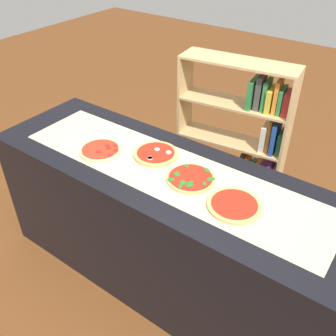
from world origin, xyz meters
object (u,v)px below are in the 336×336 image
(pizza_mozzarella_1, at_px, (156,154))
(pizza_spinach_2, at_px, (191,178))
(pizza_plain_3, at_px, (234,205))
(pizza_pepperoni_0, at_px, (100,150))
(bookshelf, at_px, (246,145))

(pizza_mozzarella_1, xyz_separation_m, pizza_spinach_2, (0.31, -0.08, -0.00))
(pizza_spinach_2, xyz_separation_m, pizza_plain_3, (0.31, -0.06, 0.00))
(pizza_pepperoni_0, distance_m, bookshelf, 1.24)
(pizza_mozzarella_1, xyz_separation_m, bookshelf, (0.22, 0.90, -0.31))
(pizza_mozzarella_1, height_order, pizza_plain_3, pizza_mozzarella_1)
(pizza_pepperoni_0, distance_m, pizza_plain_3, 0.94)
(pizza_spinach_2, bearing_deg, pizza_mozzarella_1, 165.49)
(pizza_plain_3, bearing_deg, pizza_mozzarella_1, 167.19)
(pizza_mozzarella_1, xyz_separation_m, pizza_plain_3, (0.63, -0.14, -0.00))
(pizza_pepperoni_0, height_order, pizza_spinach_2, pizza_pepperoni_0)
(pizza_plain_3, xyz_separation_m, bookshelf, (-0.41, 1.04, -0.31))
(pizza_mozzarella_1, bearing_deg, pizza_pepperoni_0, -151.35)
(pizza_spinach_2, height_order, bookshelf, bookshelf)
(pizza_pepperoni_0, height_order, pizza_mozzarella_1, pizza_mozzarella_1)
(pizza_pepperoni_0, relative_size, pizza_plain_3, 0.93)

